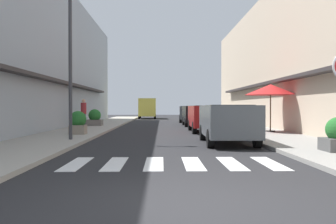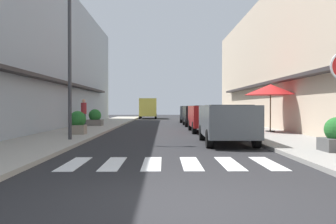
# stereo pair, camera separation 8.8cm
# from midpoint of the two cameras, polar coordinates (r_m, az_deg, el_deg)

# --- Properties ---
(ground_plane) EXTENTS (85.61, 85.61, 0.00)m
(ground_plane) POSITION_cam_midpoint_polar(r_m,az_deg,el_deg) (20.73, -0.28, -3.05)
(ground_plane) COLOR #232326
(sidewalk_left) EXTENTS (3.02, 54.48, 0.12)m
(sidewalk_left) POSITION_cam_midpoint_polar(r_m,az_deg,el_deg) (21.21, -13.21, -2.82)
(sidewalk_left) COLOR #9E998E
(sidewalk_left) RESTS_ON ground_plane
(sidewalk_right) EXTENTS (3.02, 54.48, 0.12)m
(sidewalk_right) POSITION_cam_midpoint_polar(r_m,az_deg,el_deg) (21.31, 12.59, -2.80)
(sidewalk_right) COLOR gray
(sidewalk_right) RESTS_ON ground_plane
(building_row_left) EXTENTS (5.50, 37.02, 9.01)m
(building_row_left) POSITION_cam_midpoint_polar(r_m,az_deg,el_deg) (23.44, -22.46, 8.37)
(building_row_left) COLOR #939EA8
(building_row_left) RESTS_ON ground_plane
(building_row_right) EXTENTS (5.50, 37.02, 8.61)m
(building_row_right) POSITION_cam_midpoint_polar(r_m,az_deg,el_deg) (23.60, 21.67, 7.83)
(building_row_right) COLOR #C6B299
(building_row_right) RESTS_ON ground_plane
(crosswalk) EXTENTS (5.20, 2.20, 0.01)m
(crosswalk) POSITION_cam_midpoint_polar(r_m,az_deg,el_deg) (9.05, 0.58, -8.04)
(crosswalk) COLOR silver
(crosswalk) RESTS_ON ground_plane
(parked_car_near) EXTENTS (1.88, 4.40, 1.47)m
(parked_car_near) POSITION_cam_midpoint_polar(r_m,az_deg,el_deg) (13.92, 9.07, -1.16)
(parked_car_near) COLOR #4C5156
(parked_car_near) RESTS_ON ground_plane
(parked_car_mid) EXTENTS (1.81, 4.29, 1.47)m
(parked_car_mid) POSITION_cam_midpoint_polar(r_m,az_deg,el_deg) (20.27, 5.91, -0.53)
(parked_car_mid) COLOR maroon
(parked_car_mid) RESTS_ON ground_plane
(parked_car_far) EXTENTS (1.84, 3.93, 1.47)m
(parked_car_far) POSITION_cam_midpoint_polar(r_m,az_deg,el_deg) (26.57, 4.28, -0.21)
(parked_car_far) COLOR black
(parked_car_far) RESTS_ON ground_plane
(parked_car_distant) EXTENTS (1.95, 4.18, 1.47)m
(parked_car_distant) POSITION_cam_midpoint_polar(r_m,az_deg,el_deg) (32.93, 3.27, -0.01)
(parked_car_distant) COLOR #4C5156
(parked_car_distant) RESTS_ON ground_plane
(delivery_van) EXTENTS (2.13, 5.45, 2.37)m
(delivery_van) POSITION_cam_midpoint_polar(r_m,az_deg,el_deg) (43.25, -3.31, 0.83)
(delivery_van) COLOR #D8CC4C
(delivery_van) RESTS_ON ground_plane
(street_lamp) EXTENTS (1.19, 0.28, 5.96)m
(street_lamp) POSITION_cam_midpoint_polar(r_m,az_deg,el_deg) (14.95, -14.51, 9.71)
(street_lamp) COLOR #38383D
(street_lamp) RESTS_ON sidewalk_left
(cafe_umbrella) EXTENTS (2.65, 2.65, 2.44)m
(cafe_umbrella) POSITION_cam_midpoint_polar(r_m,az_deg,el_deg) (19.47, 15.59, 3.36)
(cafe_umbrella) COLOR #262626
(cafe_umbrella) RESTS_ON sidewalk_right
(planter_midblock) EXTENTS (0.77, 0.77, 1.08)m
(planter_midblock) POSITION_cam_midpoint_polar(r_m,az_deg,el_deg) (17.65, -14.01, -1.61)
(planter_midblock) COLOR gray
(planter_midblock) RESTS_ON sidewalk_left
(planter_far) EXTENTS (1.02, 1.02, 1.12)m
(planter_far) POSITION_cam_midpoint_polar(r_m,az_deg,el_deg) (25.36, -11.47, -0.97)
(planter_far) COLOR slate
(planter_far) RESTS_ON sidewalk_left
(pedestrian_walking_near) EXTENTS (0.34, 0.34, 1.76)m
(pedestrian_walking_near) POSITION_cam_midpoint_polar(r_m,az_deg,el_deg) (22.96, -13.14, -0.07)
(pedestrian_walking_near) COLOR #282B33
(pedestrian_walking_near) RESTS_ON sidewalk_left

